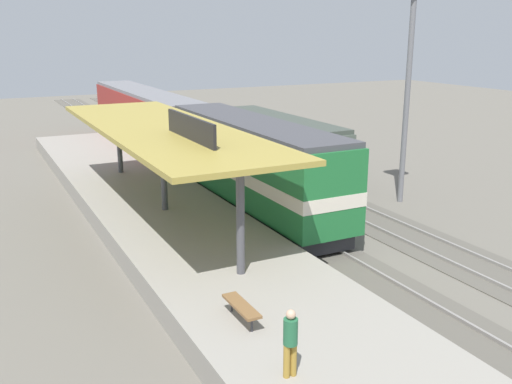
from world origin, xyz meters
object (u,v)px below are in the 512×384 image
(platform_bench, at_px, (241,306))
(light_mast, at_px, (411,37))
(passenger_carriage_single, at_px, (146,118))
(locomotive, at_px, (252,165))
(person_waiting, at_px, (290,340))
(freight_car, at_px, (277,145))

(platform_bench, height_order, light_mast, light_mast)
(platform_bench, height_order, passenger_carriage_single, passenger_carriage_single)
(platform_bench, distance_m, passenger_carriage_single, 30.03)
(locomotive, height_order, person_waiting, locomotive)
(platform_bench, bearing_deg, locomotive, 62.26)
(freight_car, height_order, light_mast, light_mast)
(platform_bench, relative_size, freight_car, 0.14)
(locomotive, xyz_separation_m, passenger_carriage_single, (0.00, 18.00, -0.10))
(passenger_carriage_single, bearing_deg, platform_bench, -101.53)
(freight_car, distance_m, person_waiting, 22.71)
(platform_bench, relative_size, person_waiting, 0.99)
(platform_bench, height_order, freight_car, freight_car)
(locomotive, bearing_deg, passenger_carriage_single, 90.00)
(locomotive, height_order, freight_car, locomotive)
(locomotive, bearing_deg, platform_bench, -117.74)
(platform_bench, height_order, locomotive, locomotive)
(locomotive, relative_size, passenger_carriage_single, 0.72)
(platform_bench, height_order, person_waiting, person_waiting)
(passenger_carriage_single, relative_size, light_mast, 1.71)
(platform_bench, distance_m, locomotive, 12.94)
(locomotive, bearing_deg, person_waiting, -113.19)
(locomotive, height_order, passenger_carriage_single, locomotive)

